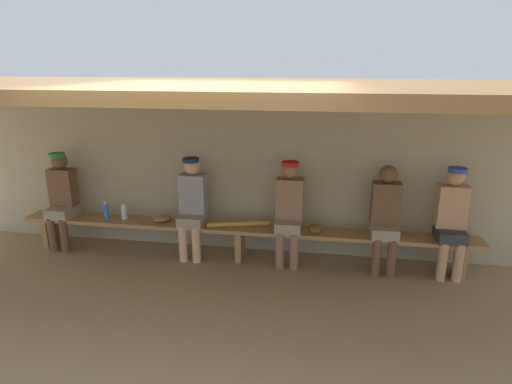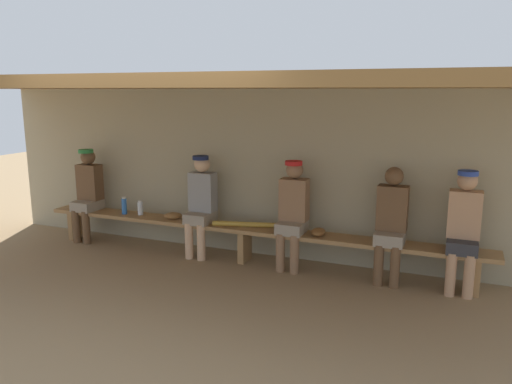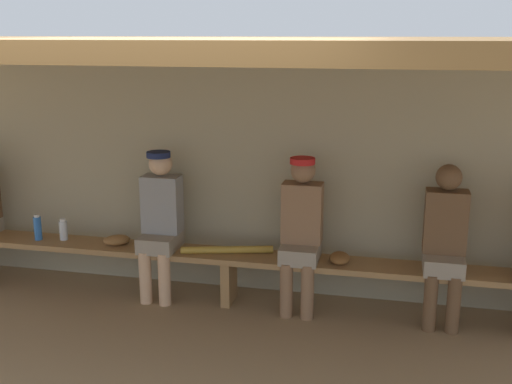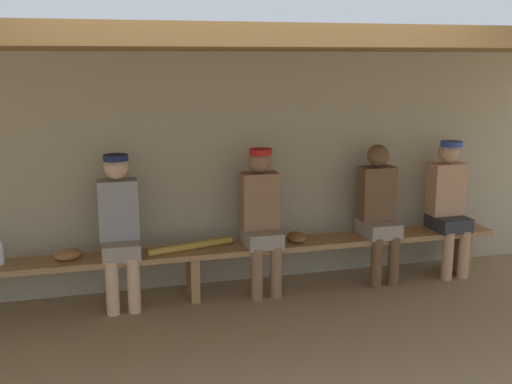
{
  "view_description": "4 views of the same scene",
  "coord_description": "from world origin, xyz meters",
  "px_view_note": "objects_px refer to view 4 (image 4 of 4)",
  "views": [
    {
      "loc": [
        1.08,
        -3.62,
        2.51
      ],
      "look_at": [
        0.25,
        1.37,
        0.99
      ],
      "focal_mm": 30.36,
      "sensor_mm": 36.0,
      "label": 1
    },
    {
      "loc": [
        2.48,
        -4.12,
        2.18
      ],
      "look_at": [
        0.2,
        1.45,
        0.95
      ],
      "focal_mm": 35.07,
      "sensor_mm": 36.0,
      "label": 2
    },
    {
      "loc": [
        1.38,
        -3.49,
        2.35
      ],
      "look_at": [
        0.29,
        1.35,
        1.09
      ],
      "focal_mm": 43.93,
      "sensor_mm": 36.0,
      "label": 3
    },
    {
      "loc": [
        -0.86,
        -3.73,
        2.15
      ],
      "look_at": [
        0.56,
        1.43,
        0.98
      ],
      "focal_mm": 43.54,
      "sensor_mm": 36.0,
      "label": 4
    }
  ],
  "objects_px": {
    "bench": "(193,257)",
    "player_leftmost": "(448,201)",
    "player_in_blue": "(119,224)",
    "baseball_bat": "(191,246)",
    "player_rightmost": "(379,208)",
    "baseball_glove_tan": "(68,255)",
    "baseball_glove_worn": "(296,237)",
    "player_in_red": "(261,214)"
  },
  "relations": [
    {
      "from": "player_in_blue",
      "to": "baseball_glove_worn",
      "type": "xyz_separation_m",
      "value": [
        1.61,
        -0.02,
        -0.24
      ]
    },
    {
      "from": "player_in_blue",
      "to": "player_rightmost",
      "type": "distance_m",
      "value": 2.45
    },
    {
      "from": "player_in_blue",
      "to": "baseball_bat",
      "type": "distance_m",
      "value": 0.67
    },
    {
      "from": "baseball_bat",
      "to": "bench",
      "type": "bearing_deg",
      "value": -14.55
    },
    {
      "from": "baseball_glove_worn",
      "to": "player_in_red",
      "type": "bearing_deg",
      "value": 82.35
    },
    {
      "from": "baseball_bat",
      "to": "baseball_glove_tan",
      "type": "bearing_deg",
      "value": 165.26
    },
    {
      "from": "player_leftmost",
      "to": "baseball_glove_worn",
      "type": "distance_m",
      "value": 1.62
    },
    {
      "from": "player_in_blue",
      "to": "baseball_glove_worn",
      "type": "distance_m",
      "value": 1.63
    },
    {
      "from": "player_rightmost",
      "to": "player_leftmost",
      "type": "relative_size",
      "value": 0.99
    },
    {
      "from": "player_rightmost",
      "to": "player_leftmost",
      "type": "xyz_separation_m",
      "value": [
        0.76,
        0.0,
        0.02
      ]
    },
    {
      "from": "player_in_red",
      "to": "player_rightmost",
      "type": "xyz_separation_m",
      "value": [
        1.18,
        -0.0,
        -0.02
      ]
    },
    {
      "from": "player_rightmost",
      "to": "baseball_glove_tan",
      "type": "bearing_deg",
      "value": 179.99
    },
    {
      "from": "player_in_blue",
      "to": "baseball_glove_tan",
      "type": "height_order",
      "value": "player_in_blue"
    },
    {
      "from": "baseball_bat",
      "to": "baseball_glove_worn",
      "type": "bearing_deg",
      "value": -15.75
    },
    {
      "from": "baseball_glove_tan",
      "to": "baseball_glove_worn",
      "type": "bearing_deg",
      "value": 150.34
    },
    {
      "from": "player_in_red",
      "to": "baseball_bat",
      "type": "distance_m",
      "value": 0.7
    },
    {
      "from": "bench",
      "to": "baseball_bat",
      "type": "xyz_separation_m",
      "value": [
        -0.01,
        -0.0,
        0.11
      ]
    },
    {
      "from": "bench",
      "to": "player_in_blue",
      "type": "xyz_separation_m",
      "value": [
        -0.63,
        0.0,
        0.36
      ]
    },
    {
      "from": "bench",
      "to": "player_leftmost",
      "type": "bearing_deg",
      "value": 0.08
    },
    {
      "from": "bench",
      "to": "player_leftmost",
      "type": "relative_size",
      "value": 4.46
    },
    {
      "from": "bench",
      "to": "baseball_bat",
      "type": "relative_size",
      "value": 7.36
    },
    {
      "from": "baseball_glove_tan",
      "to": "baseball_glove_worn",
      "type": "xyz_separation_m",
      "value": [
        2.04,
        -0.02,
        0.0
      ]
    },
    {
      "from": "bench",
      "to": "player_leftmost",
      "type": "xyz_separation_m",
      "value": [
        2.58,
        0.0,
        0.36
      ]
    },
    {
      "from": "player_rightmost",
      "to": "player_leftmost",
      "type": "height_order",
      "value": "player_leftmost"
    },
    {
      "from": "player_rightmost",
      "to": "baseball_glove_worn",
      "type": "distance_m",
      "value": 0.87
    },
    {
      "from": "player_in_blue",
      "to": "player_leftmost",
      "type": "bearing_deg",
      "value": 0.0
    },
    {
      "from": "player_in_blue",
      "to": "player_in_red",
      "type": "bearing_deg",
      "value": 0.0
    },
    {
      "from": "player_rightmost",
      "to": "baseball_glove_worn",
      "type": "relative_size",
      "value": 5.56
    },
    {
      "from": "player_in_blue",
      "to": "baseball_glove_worn",
      "type": "bearing_deg",
      "value": -0.86
    },
    {
      "from": "player_in_blue",
      "to": "player_leftmost",
      "type": "height_order",
      "value": "same"
    },
    {
      "from": "bench",
      "to": "player_in_red",
      "type": "xyz_separation_m",
      "value": [
        0.64,
        0.0,
        0.36
      ]
    },
    {
      "from": "player_in_blue",
      "to": "baseball_glove_worn",
      "type": "relative_size",
      "value": 5.6
    },
    {
      "from": "bench",
      "to": "player_in_blue",
      "type": "bearing_deg",
      "value": 179.68
    },
    {
      "from": "player_leftmost",
      "to": "baseball_bat",
      "type": "distance_m",
      "value": 2.61
    },
    {
      "from": "player_in_red",
      "to": "baseball_glove_worn",
      "type": "height_order",
      "value": "player_in_red"
    },
    {
      "from": "player_leftmost",
      "to": "baseball_bat",
      "type": "relative_size",
      "value": 1.65
    },
    {
      "from": "player_in_red",
      "to": "player_leftmost",
      "type": "relative_size",
      "value": 1.0
    },
    {
      "from": "player_in_blue",
      "to": "baseball_bat",
      "type": "height_order",
      "value": "player_in_blue"
    },
    {
      "from": "player_in_red",
      "to": "baseball_glove_worn",
      "type": "distance_m",
      "value": 0.42
    },
    {
      "from": "player_in_blue",
      "to": "player_rightmost",
      "type": "xyz_separation_m",
      "value": [
        2.45,
        -0.0,
        -0.02
      ]
    },
    {
      "from": "bench",
      "to": "baseball_glove_worn",
      "type": "bearing_deg",
      "value": -1.21
    },
    {
      "from": "player_in_red",
      "to": "player_in_blue",
      "type": "relative_size",
      "value": 1.0
    }
  ]
}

